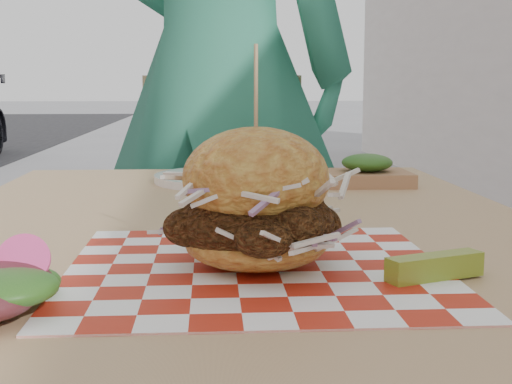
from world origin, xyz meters
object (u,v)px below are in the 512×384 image
(patio_table, at_px, (236,283))
(sandwich, at_px, (256,207))
(patio_chair, at_px, (229,230))
(diner, at_px, (216,69))

(patio_table, relative_size, sandwich, 5.68)
(patio_chair, height_order, sandwich, sandwich)
(sandwich, bearing_deg, patio_chair, 89.82)
(diner, height_order, sandwich, diner)
(diner, distance_m, patio_chair, 0.42)
(sandwich, bearing_deg, diner, 91.32)
(patio_chair, distance_m, sandwich, 1.17)
(diner, height_order, patio_table, diner)
(diner, relative_size, patio_table, 1.61)
(diner, height_order, patio_chair, diner)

